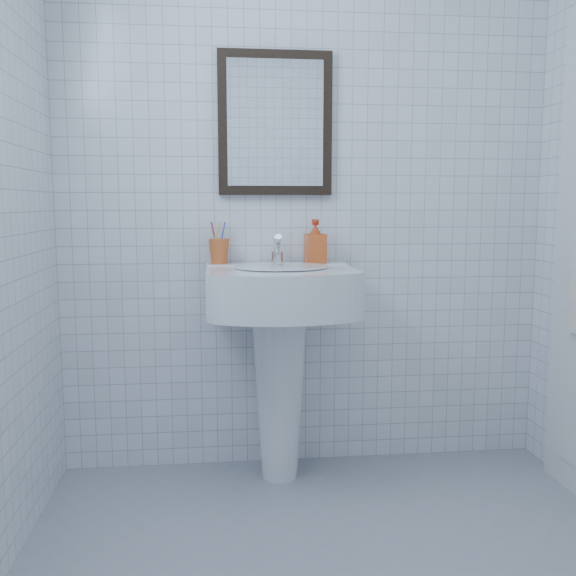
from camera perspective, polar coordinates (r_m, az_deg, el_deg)
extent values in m
cube|color=white|center=(2.91, 1.64, 8.45)|extent=(2.20, 0.02, 2.50)
cone|color=white|center=(2.83, -0.77, -9.26)|extent=(0.24, 0.24, 0.77)
cube|color=white|center=(2.68, -0.67, -0.21)|extent=(0.62, 0.44, 0.19)
cube|color=white|center=(2.84, -1.02, 1.91)|extent=(0.62, 0.11, 0.03)
cylinder|color=white|center=(2.64, -0.60, 1.93)|extent=(0.39, 0.39, 0.01)
cylinder|color=silver|center=(2.81, -0.97, 2.73)|extent=(0.05, 0.05, 0.05)
cylinder|color=silver|center=(2.79, -0.94, 4.02)|extent=(0.03, 0.10, 0.08)
cylinder|color=silver|center=(2.83, -1.02, 3.63)|extent=(0.03, 0.05, 0.10)
imported|color=red|center=(2.83, 2.45, 4.16)|extent=(0.09, 0.10, 0.19)
cube|color=black|center=(2.90, -1.15, 14.41)|extent=(0.50, 0.04, 0.62)
cube|color=white|center=(2.88, -1.12, 14.45)|extent=(0.42, 0.00, 0.54)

